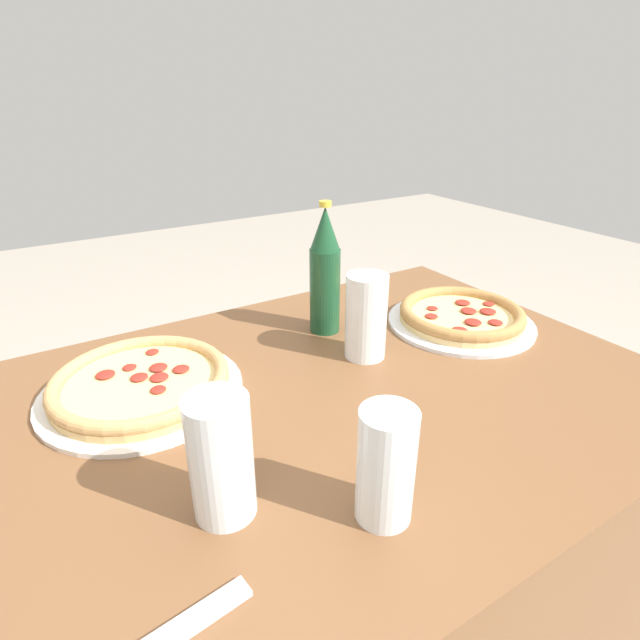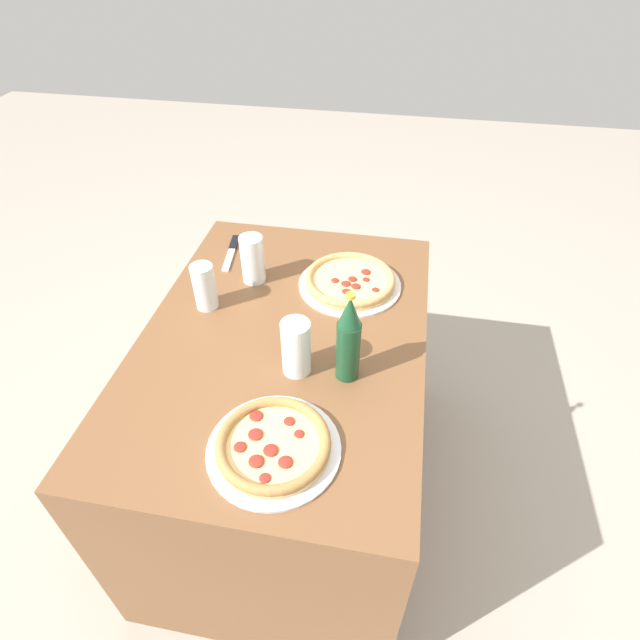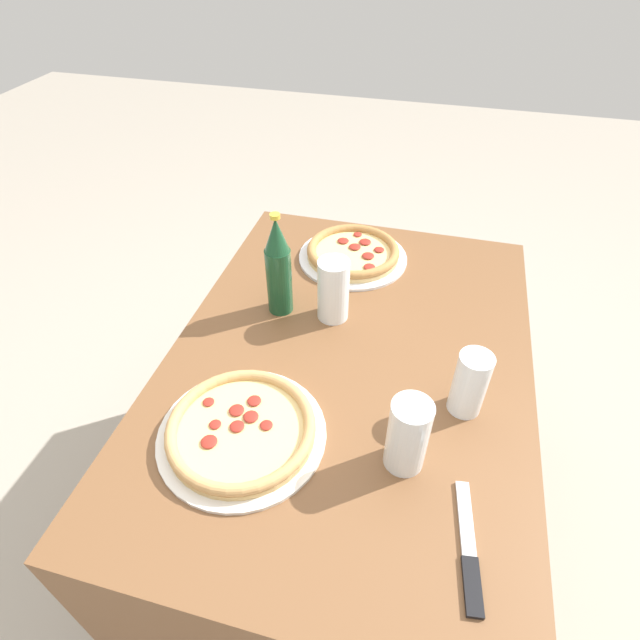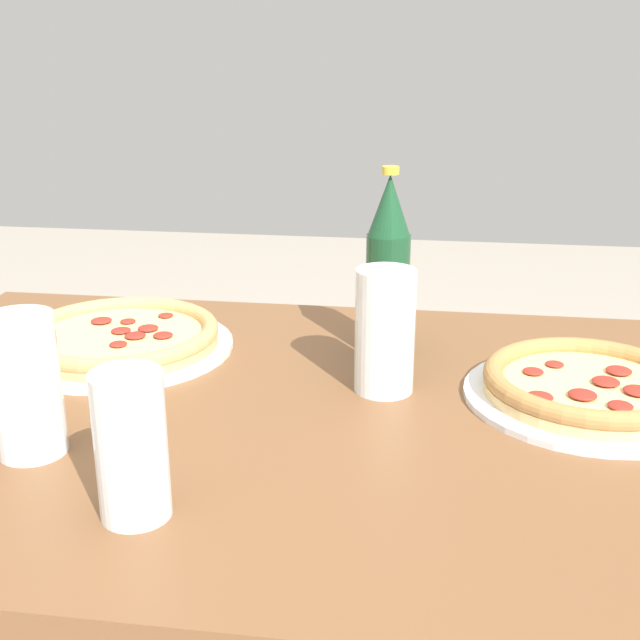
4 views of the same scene
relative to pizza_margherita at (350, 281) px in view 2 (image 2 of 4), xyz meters
The scene contains 9 objects.
ground_plane 0.80m from the pizza_margherita, 30.76° to the right, with size 8.00×8.00×0.00m, color #A89E8E.
table 0.48m from the pizza_margherita, 30.76° to the right, with size 1.11×0.78×0.73m.
pizza_margherita is the anchor object (origin of this frame).
pizza_salami 0.63m from the pizza_margherita, ahead, with size 0.30×0.30×0.04m.
glass_mango_juice 0.30m from the pizza_margherita, 85.89° to the right, with size 0.07×0.07×0.15m.
glass_red_wine 0.44m from the pizza_margherita, 66.64° to the right, with size 0.06×0.06×0.14m.
glass_water 0.39m from the pizza_margherita, 12.71° to the right, with size 0.07×0.07×0.15m.
beer_bottle 0.39m from the pizza_margherita, ahead, with size 0.06×0.06×0.26m.
knife 0.43m from the pizza_margherita, 105.32° to the right, with size 0.21×0.05×0.01m.
Camera 2 is at (0.98, 0.28, 1.66)m, focal length 28.00 mm.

